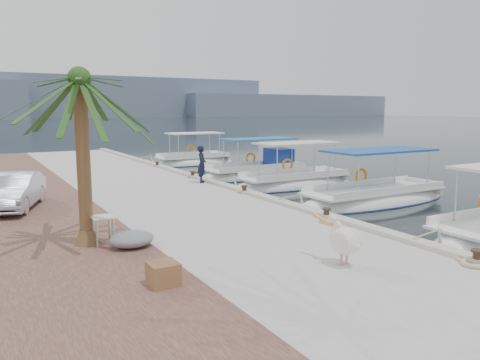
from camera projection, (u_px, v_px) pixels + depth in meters
The scene contains 18 objects.
ground at pixel (272, 212), 17.76m from camera, with size 400.00×400.00×0.00m, color black.
concrete_quay at pixel (152, 192), 20.51m from camera, with size 6.00×40.00×0.50m, color #A5A49F.
quay_curb at pixel (209, 180), 21.84m from camera, with size 0.44×40.00×0.12m, color #B0A89C.
cobblestone_strip at pixel (28, 204), 18.03m from camera, with size 4.00×40.00×0.50m, color brown.
distant_hills at pixel (70, 100), 203.58m from camera, with size 330.00×60.00×18.00m.
fishing_caique_b at pixel (374, 201), 19.28m from camera, with size 7.84×2.35×2.83m.
fishing_caique_c at pixel (294, 185), 23.34m from camera, with size 7.06×2.14×2.83m.
fishing_caique_d at pixel (257, 174), 26.58m from camera, with size 7.14×2.18×2.83m.
fishing_caique_e at pixel (193, 163), 32.75m from camera, with size 6.22×2.15×2.83m.
mooring_bollards at pixel (244, 189), 18.77m from camera, with size 0.28×20.28×0.33m.
pelican at pixel (344, 240), 10.16m from camera, with size 0.52×1.37×1.06m.
fisherman at pixel (202, 164), 21.46m from camera, with size 0.62×0.41×1.70m, color black.
date_palm at pixel (79, 80), 11.19m from camera, with size 4.60×4.60×5.00m.
parked_car at pixel (14, 191), 15.85m from camera, with size 1.30×3.73×1.23m, color #B2B9CC.
wooden_crate at pixel (163, 274), 9.02m from camera, with size 0.55×0.55×0.44m, color brown.
tarp_bundle at pixel (132, 239), 11.49m from camera, with size 1.10×0.90×0.40m, color slate.
folding_table at pixel (103, 224), 11.64m from camera, with size 0.55×0.55×0.73m.
rope_coil at pixel (474, 263), 10.14m from camera, with size 0.54×0.54×0.10m, color #C6B284.
Camera 1 is at (-9.79, -14.41, 3.87)m, focal length 35.00 mm.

